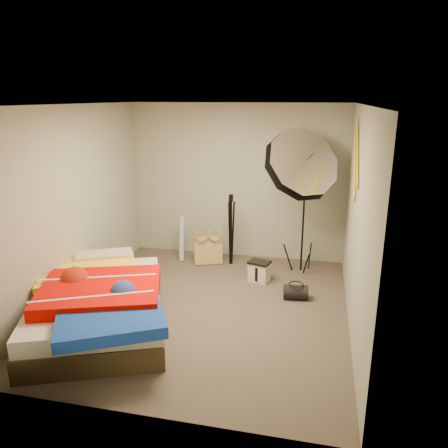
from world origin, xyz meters
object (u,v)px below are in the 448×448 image
(camera_tripod, at_px, (231,225))
(photo_umbrella, at_px, (299,166))
(bed, at_px, (99,303))
(camera_case, at_px, (259,272))
(duffel_bag, at_px, (296,292))
(wrapping_roll, at_px, (182,239))
(tote_bag, at_px, (208,250))

(camera_tripod, bearing_deg, photo_umbrella, -13.02)
(bed, relative_size, camera_tripod, 2.15)
(camera_case, relative_size, photo_umbrella, 0.12)
(camera_tripod, bearing_deg, duffel_bag, -43.89)
(camera_case, bearing_deg, wrapping_roll, 171.75)
(tote_bag, relative_size, bed, 0.18)
(wrapping_roll, bearing_deg, bed, -96.44)
(tote_bag, xyz_separation_m, camera_case, (0.91, -0.53, -0.08))
(duffel_bag, bearing_deg, camera_tripod, 129.48)
(camera_case, xyz_separation_m, photo_umbrella, (0.48, 0.35, 1.50))
(camera_tripod, bearing_deg, wrapping_roll, 179.83)
(camera_tripod, bearing_deg, bed, -115.23)
(camera_case, height_order, bed, bed)
(tote_bag, distance_m, photo_umbrella, 1.99)
(camera_case, bearing_deg, bed, -118.47)
(tote_bag, height_order, camera_tripod, camera_tripod)
(camera_case, bearing_deg, tote_bag, 164.75)
(photo_umbrella, bearing_deg, camera_case, -143.98)
(tote_bag, bearing_deg, camera_tripod, -15.58)
(bed, relative_size, photo_umbrella, 1.07)
(wrapping_roll, height_order, camera_tripod, camera_tripod)
(tote_bag, relative_size, photo_umbrella, 0.20)
(duffel_bag, xyz_separation_m, photo_umbrella, (-0.07, 0.82, 1.54))
(duffel_bag, bearing_deg, wrapping_roll, 144.47)
(wrapping_roll, bearing_deg, duffel_bag, -28.90)
(photo_umbrella, bearing_deg, camera_tripod, 166.98)
(tote_bag, distance_m, wrapping_roll, 0.48)
(duffel_bag, bearing_deg, photo_umbrella, 88.45)
(tote_bag, bearing_deg, bed, -131.78)
(camera_case, relative_size, bed, 0.12)
(tote_bag, distance_m, camera_tripod, 0.57)
(wrapping_roll, distance_m, camera_case, 1.50)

